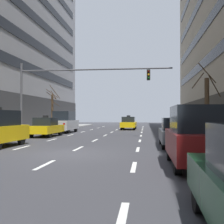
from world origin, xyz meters
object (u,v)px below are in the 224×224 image
object	(u,v)px
car_parked_2	(177,133)
street_tree_2	(207,107)
street_tree_1	(52,110)
taxi_driving_1	(46,127)
traffic_signal_0	(70,84)
car_driving_0	(64,122)
taxi_driving_3	(129,123)
car_parked_1	(197,137)

from	to	relation	value
car_parked_2	street_tree_2	distance (m)	4.94
street_tree_1	street_tree_2	bearing A→B (deg)	-39.88
taxi_driving_1	street_tree_2	bearing A→B (deg)	-12.09
traffic_signal_0	street_tree_2	distance (m)	10.92
car_driving_0	street_tree_1	distance (m)	5.91
taxi_driving_3	street_tree_2	distance (m)	16.77
car_parked_2	street_tree_2	world-z (taller)	street_tree_2
car_parked_1	car_parked_2	xyz separation A→B (m)	(-0.00, 6.12, -0.24)
taxi_driving_3	traffic_signal_0	size ratio (longest dim) A/B	0.35
taxi_driving_3	car_parked_1	size ratio (longest dim) A/B	1.00
taxi_driving_1	car_parked_2	xyz separation A→B (m)	(10.15, -6.66, 0.02)
car_driving_0	car_parked_2	bearing A→B (deg)	-50.02
taxi_driving_3	car_parked_2	distance (m)	19.76
car_parked_2	street_tree_1	bearing A→B (deg)	127.72
traffic_signal_0	street_tree_2	bearing A→B (deg)	-12.45
taxi_driving_1	street_tree_1	distance (m)	11.00
street_tree_2	taxi_driving_1	bearing A→B (deg)	167.91
car_driving_0	taxi_driving_3	xyz separation A→B (m)	(6.30, 7.19, -0.30)
car_driving_0	street_tree_1	size ratio (longest dim) A/B	0.86
street_tree_1	street_tree_2	size ratio (longest dim) A/B	1.02
car_parked_1	street_tree_1	xyz separation A→B (m)	(-13.22, 23.21, 1.43)
car_driving_0	street_tree_2	xyz separation A→B (m)	(12.71, -8.23, 1.28)
car_driving_0	taxi_driving_3	distance (m)	9.56
car_driving_0	car_parked_1	world-z (taller)	car_driving_0
street_tree_2	traffic_signal_0	bearing A→B (deg)	167.55
taxi_driving_3	street_tree_2	xyz separation A→B (m)	(6.41, -15.42, 1.59)
car_driving_0	taxi_driving_3	world-z (taller)	car_driving_0
street_tree_2	car_parked_2	bearing A→B (deg)	-122.30
street_tree_1	street_tree_2	xyz separation A→B (m)	(15.72, -13.13, -0.09)
car_parked_2	traffic_signal_0	bearing A→B (deg)	141.84
traffic_signal_0	street_tree_1	bearing A→B (deg)	115.85
taxi_driving_1	car_parked_1	distance (m)	16.33
taxi_driving_3	traffic_signal_0	xyz separation A→B (m)	(-4.06, -13.10, 3.63)
car_parked_2	street_tree_1	distance (m)	21.67
traffic_signal_0	car_parked_2	bearing A→B (deg)	-38.16
car_parked_2	traffic_signal_0	world-z (taller)	traffic_signal_0
car_parked_1	street_tree_1	distance (m)	26.75
street_tree_1	car_parked_2	bearing A→B (deg)	-52.28
traffic_signal_0	taxi_driving_3	bearing A→B (deg)	72.77
car_parked_2	street_tree_1	size ratio (longest dim) A/B	0.83
car_driving_0	street_tree_2	distance (m)	15.20
car_driving_0	traffic_signal_0	xyz separation A→B (m)	(2.24, -5.91, 3.33)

